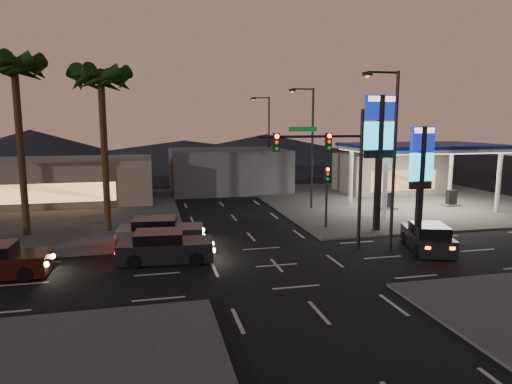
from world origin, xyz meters
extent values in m
plane|color=black|center=(0.00, 0.00, 0.00)|extent=(140.00, 140.00, 0.00)
cube|color=#47443F|center=(16.00, 16.00, 0.06)|extent=(24.00, 24.00, 0.12)
cube|color=#47443F|center=(-16.00, 16.00, 0.06)|extent=(24.00, 24.00, 0.12)
cylinder|color=silver|center=(11.00, 9.00, 2.50)|extent=(0.36, 0.36, 5.00)
cylinder|color=silver|center=(21.00, 9.00, 2.50)|extent=(0.36, 0.36, 5.00)
cylinder|color=silver|center=(11.00, 15.00, 2.50)|extent=(0.36, 0.36, 5.00)
cylinder|color=silver|center=(21.00, 15.00, 2.50)|extent=(0.36, 0.36, 5.00)
cube|color=silver|center=(16.00, 12.00, 5.20)|extent=(12.00, 8.00, 0.50)
cube|color=white|center=(16.00, 12.00, 4.90)|extent=(11.60, 7.60, 0.06)
cube|color=navy|center=(16.00, 12.00, 5.35)|extent=(12.20, 8.20, 0.25)
cube|color=black|center=(13.00, 12.00, 0.80)|extent=(0.80, 0.50, 1.40)
cube|color=black|center=(19.00, 12.00, 0.80)|extent=(0.80, 0.50, 1.40)
cube|color=#726B5B|center=(18.00, 21.00, 2.00)|extent=(10.00, 6.00, 4.00)
cube|color=black|center=(8.50, 5.50, 4.50)|extent=(0.35, 0.35, 9.00)
cube|color=navy|center=(8.50, 5.50, 8.20)|extent=(2.20, 0.30, 1.60)
cube|color=white|center=(8.50, 5.50, 8.75)|extent=(1.98, 0.32, 0.35)
cube|color=#18C3E9|center=(8.50, 5.50, 6.40)|extent=(2.20, 0.30, 1.80)
cube|color=black|center=(8.50, 5.50, 5.20)|extent=(2.09, 0.28, 0.50)
cube|color=black|center=(11.00, 4.50, 3.50)|extent=(0.35, 0.35, 7.00)
cube|color=navy|center=(11.00, 4.50, 6.20)|extent=(1.60, 0.30, 1.60)
cube|color=white|center=(11.00, 4.50, 6.75)|extent=(1.44, 0.32, 0.35)
cube|color=#18C3E9|center=(11.00, 4.50, 4.40)|extent=(1.60, 0.30, 1.80)
cube|color=black|center=(11.00, 4.50, 3.20)|extent=(1.52, 0.28, 0.50)
cylinder|color=black|center=(5.50, 2.00, 4.00)|extent=(0.20, 0.20, 8.00)
cylinder|color=black|center=(2.50, 2.00, 6.50)|extent=(6.00, 0.14, 0.14)
cube|color=#0C3F14|center=(2.00, 2.00, 6.90)|extent=(1.60, 0.05, 0.25)
cube|color=black|center=(3.50, 2.00, 6.20)|extent=(0.32, 0.25, 1.00)
sphere|color=#FF0C07|center=(3.50, 1.85, 6.53)|extent=(0.22, 0.22, 0.22)
sphere|color=orange|center=(3.50, 1.85, 6.20)|extent=(0.20, 0.20, 0.20)
sphere|color=#0CB226|center=(3.50, 1.85, 5.87)|extent=(0.20, 0.20, 0.20)
cube|color=black|center=(0.50, 2.00, 6.20)|extent=(0.32, 0.25, 1.00)
sphere|color=#FF0C07|center=(0.50, 1.85, 6.53)|extent=(0.22, 0.22, 0.22)
sphere|color=orange|center=(0.50, 1.85, 6.20)|extent=(0.20, 0.20, 0.20)
sphere|color=#0CB226|center=(0.50, 1.85, 5.87)|extent=(0.20, 0.20, 0.20)
cylinder|color=black|center=(5.50, 7.00, 2.00)|extent=(0.16, 0.16, 4.00)
cube|color=black|center=(5.50, 7.00, 3.80)|extent=(0.32, 0.25, 1.00)
sphere|color=#FF0C07|center=(5.50, 6.85, 4.13)|extent=(0.22, 0.22, 0.22)
sphere|color=orange|center=(5.50, 6.85, 3.80)|extent=(0.20, 0.20, 0.20)
sphere|color=#0CB226|center=(5.50, 6.85, 3.47)|extent=(0.20, 0.20, 0.20)
cylinder|color=black|center=(7.00, 1.00, 5.00)|extent=(0.18, 0.18, 10.00)
cylinder|color=black|center=(6.10, 1.00, 9.90)|extent=(1.80, 0.12, 0.12)
cube|color=black|center=(5.20, 1.00, 9.80)|extent=(0.50, 0.25, 0.18)
sphere|color=#FFCC8C|center=(5.20, 1.00, 9.68)|extent=(0.20, 0.20, 0.20)
cylinder|color=black|center=(7.00, 14.00, 5.00)|extent=(0.18, 0.18, 10.00)
cylinder|color=black|center=(6.10, 14.00, 9.90)|extent=(1.80, 0.12, 0.12)
cube|color=black|center=(5.20, 14.00, 9.80)|extent=(0.50, 0.25, 0.18)
sphere|color=#FFCC8C|center=(5.20, 14.00, 9.68)|extent=(0.20, 0.20, 0.20)
cylinder|color=black|center=(7.00, 28.00, 5.00)|extent=(0.18, 0.18, 10.00)
cylinder|color=black|center=(6.10, 28.00, 9.90)|extent=(1.80, 0.12, 0.12)
cube|color=black|center=(5.20, 28.00, 9.80)|extent=(0.50, 0.25, 0.18)
sphere|color=#FFCC8C|center=(5.20, 28.00, 9.68)|extent=(0.20, 0.20, 0.20)
cylinder|color=black|center=(-9.00, 9.50, 5.10)|extent=(0.44, 0.44, 10.20)
sphere|color=black|center=(-9.00, 9.50, 10.20)|extent=(0.90, 0.90, 0.90)
cone|color=black|center=(-7.70, 9.50, 9.90)|extent=(0.90, 2.74, 1.91)
cone|color=black|center=(-8.08, 10.42, 9.90)|extent=(2.57, 2.57, 1.91)
cone|color=black|center=(-9.00, 10.80, 9.90)|extent=(2.74, 0.90, 1.91)
cone|color=black|center=(-9.92, 10.42, 9.90)|extent=(2.57, 2.57, 1.91)
cone|color=black|center=(-10.30, 9.50, 9.90)|extent=(0.90, 2.74, 1.91)
cone|color=black|center=(-9.92, 8.58, 9.90)|extent=(2.57, 2.57, 1.91)
cone|color=black|center=(-9.00, 8.20, 9.90)|extent=(2.74, 0.90, 1.91)
cone|color=black|center=(-8.08, 8.58, 9.90)|extent=(2.57, 2.57, 1.91)
cylinder|color=black|center=(-14.00, 9.50, 5.40)|extent=(0.44, 0.44, 10.80)
sphere|color=black|center=(-14.00, 9.50, 10.80)|extent=(0.90, 0.90, 0.90)
cone|color=black|center=(-12.70, 9.50, 10.50)|extent=(0.90, 2.74, 1.91)
cone|color=black|center=(-13.08, 10.42, 10.50)|extent=(2.57, 2.57, 1.91)
cone|color=black|center=(-14.00, 10.80, 10.50)|extent=(2.74, 0.90, 1.91)
cone|color=black|center=(-14.92, 10.42, 10.50)|extent=(2.57, 2.57, 1.91)
cone|color=black|center=(-14.00, 8.20, 10.50)|extent=(2.74, 0.90, 1.91)
cone|color=black|center=(-13.08, 8.58, 10.50)|extent=(2.57, 2.57, 1.91)
cube|color=#726B5B|center=(-14.00, 22.00, 2.00)|extent=(16.00, 8.00, 4.00)
cube|color=#4C4C51|center=(2.00, 26.00, 2.20)|extent=(12.00, 9.00, 4.40)
cone|color=black|center=(-25.00, 60.00, 3.00)|extent=(40.00, 40.00, 6.00)
cone|color=black|center=(15.00, 60.00, 2.50)|extent=(50.00, 50.00, 5.00)
cone|color=black|center=(0.00, 60.00, 2.00)|extent=(60.00, 60.00, 4.00)
cube|color=black|center=(-5.50, 1.99, 0.61)|extent=(5.05, 2.45, 1.00)
cube|color=black|center=(-5.83, 2.02, 1.28)|extent=(2.59, 2.09, 0.72)
cylinder|color=black|center=(-3.87, 2.80, 0.36)|extent=(0.73, 0.32, 0.71)
cylinder|color=black|center=(-4.03, 0.92, 0.36)|extent=(0.73, 0.32, 0.71)
cylinder|color=black|center=(-6.97, 3.06, 0.36)|extent=(0.73, 0.32, 0.71)
cylinder|color=black|center=(-7.13, 1.18, 0.36)|extent=(0.73, 0.32, 0.71)
sphere|color=#FFF2BF|center=(-3.01, 2.45, 0.69)|extent=(0.24, 0.24, 0.24)
sphere|color=#FFF2BF|center=(-3.12, 1.12, 0.69)|extent=(0.24, 0.24, 0.24)
cube|color=#FF140A|center=(-7.88, 2.86, 0.78)|extent=(0.11, 0.28, 0.16)
cube|color=#FF140A|center=(-7.99, 1.53, 0.78)|extent=(0.11, 0.28, 0.16)
cylinder|color=black|center=(-11.90, 2.24, 0.35)|extent=(0.70, 0.28, 0.70)
cylinder|color=black|center=(-11.95, 0.39, 0.35)|extent=(0.70, 0.28, 0.70)
sphere|color=#FFF2BF|center=(-11.04, 1.94, 0.68)|extent=(0.24, 0.24, 0.24)
sphere|color=#FFF2BF|center=(-11.07, 0.63, 0.68)|extent=(0.24, 0.24, 0.24)
cube|color=#525254|center=(-5.65, 5.31, 0.62)|extent=(5.15, 2.60, 1.01)
cube|color=black|center=(-5.99, 5.35, 1.30)|extent=(2.67, 2.17, 0.73)
cylinder|color=black|center=(-3.98, 6.10, 0.36)|extent=(0.75, 0.35, 0.72)
cylinder|color=black|center=(-4.19, 4.19, 0.36)|extent=(0.75, 0.35, 0.72)
cylinder|color=black|center=(-7.12, 6.43, 0.36)|extent=(0.75, 0.35, 0.72)
cylinder|color=black|center=(-7.33, 4.53, 0.36)|extent=(0.75, 0.35, 0.72)
sphere|color=#FFF2BF|center=(-3.12, 5.72, 0.70)|extent=(0.25, 0.25, 0.25)
sphere|color=#FFF2BF|center=(-3.26, 4.38, 0.70)|extent=(0.25, 0.25, 0.25)
cube|color=#FF140A|center=(-8.05, 6.25, 0.79)|extent=(0.12, 0.29, 0.16)
cube|color=#FF140A|center=(-8.19, 4.91, 0.79)|extent=(0.12, 0.29, 0.16)
cube|color=black|center=(9.23, 0.84, 0.58)|extent=(3.25, 4.99, 0.94)
cube|color=black|center=(9.14, 0.54, 1.21)|extent=(2.40, 2.74, 0.68)
cylinder|color=black|center=(8.83, 2.51, 0.34)|extent=(0.44, 0.72, 0.67)
cylinder|color=black|center=(10.53, 1.97, 0.34)|extent=(0.44, 0.72, 0.67)
cylinder|color=black|center=(7.94, -0.29, 0.34)|extent=(0.44, 0.72, 0.67)
cylinder|color=black|center=(9.64, -0.83, 0.34)|extent=(0.44, 0.72, 0.67)
cube|color=#FF140A|center=(7.93, -1.17, 0.73)|extent=(0.28, 0.16, 0.15)
cube|color=#FF140A|center=(9.13, -1.55, 0.73)|extent=(0.28, 0.16, 0.15)
camera|label=1|loc=(-6.21, -21.71, 7.32)|focal=32.00mm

